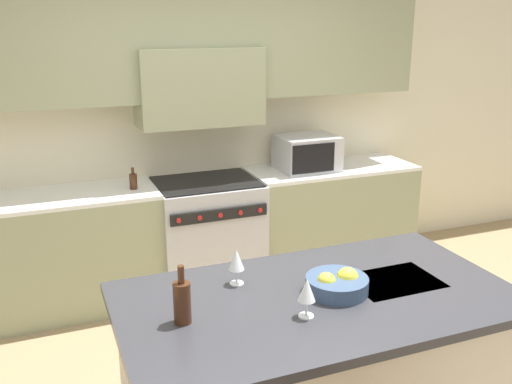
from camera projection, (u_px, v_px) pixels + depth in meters
back_cabinetry at (194, 90)px, 4.61m from camera, size 10.00×0.46×2.70m
back_counter at (207, 233)px, 4.72m from camera, size 3.76×0.62×0.92m
range_stove at (208, 234)px, 4.70m from camera, size 0.83×0.70×0.91m
microwave at (307, 153)px, 4.86m from camera, size 0.49×0.42×0.29m
kitchen_island at (315, 378)px, 2.82m from camera, size 1.88×1.03×0.91m
wine_bottle at (182, 301)px, 2.42m from camera, size 0.08×0.08×0.26m
wine_glass_near at (307, 291)px, 2.46m from camera, size 0.08×0.08×0.18m
wine_glass_far at (236, 261)px, 2.77m from camera, size 0.08×0.08×0.18m
fruit_bowl at (337, 284)px, 2.70m from camera, size 0.30×0.30×0.12m
oil_bottle_on_counter at (133, 181)px, 4.32m from camera, size 0.06×0.06×0.17m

